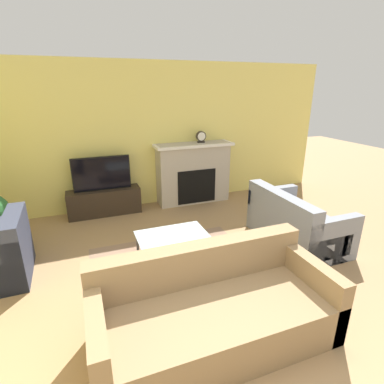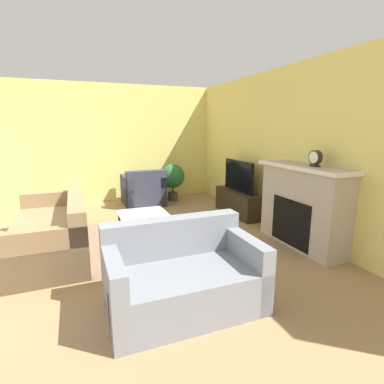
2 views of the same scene
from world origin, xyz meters
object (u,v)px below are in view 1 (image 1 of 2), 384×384
Objects in this scene: tv at (102,174)px; couch_loveseat at (295,224)px; coffee_table at (174,240)px; couch_sectional at (213,312)px; mantel_clock at (201,137)px.

tv is 3.36m from couch_loveseat.
tv reaches higher than coffee_table.
couch_sectional is 1.50× the size of couch_loveseat.
coffee_table is 4.12× the size of mantel_clock.
couch_sectional is 2.28m from couch_loveseat.
mantel_clock reaches higher than tv.
couch_sectional reaches higher than coffee_table.
tv is 4.47× the size of mantel_clock.
couch_sectional is at bearing -91.68° from coffee_table.
mantel_clock is at bearing 69.46° from couch_sectional.
couch_loveseat is 2.48m from mantel_clock.
couch_loveseat reaches higher than coffee_table.
tv reaches higher than couch_loveseat.
mantel_clock is at bearing 16.58° from couch_loveseat.
tv is 1.09× the size of coffee_table.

